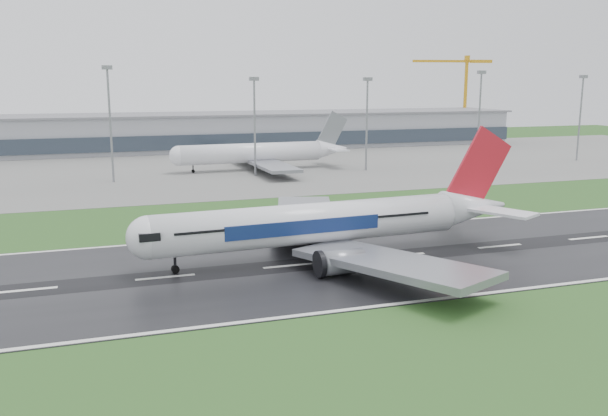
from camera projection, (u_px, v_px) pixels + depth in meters
name	position (u px, v px, depth m)	size (l,w,h in m)	color
ground	(500.00, 247.00, 115.55)	(520.00, 520.00, 0.00)	#244C1C
runway	(500.00, 246.00, 115.54)	(400.00, 45.00, 0.10)	black
apron	(295.00, 163.00, 232.01)	(400.00, 130.00, 0.08)	slate
terminal	(256.00, 131.00, 286.45)	(240.00, 36.00, 15.00)	gray
main_airliner	(337.00, 197.00, 107.17)	(69.60, 66.29, 20.55)	silver
parked_airliner	(259.00, 142.00, 213.58)	(63.41, 59.04, 18.59)	white
tower_crane	(465.00, 97.00, 333.50)	(43.18, 2.36, 42.75)	orange
floodmast_1	(110.00, 127.00, 185.77)	(0.64, 0.64, 32.89)	gray
floodmast_2	(255.00, 129.00, 199.34)	(0.64, 0.64, 29.72)	gray
floodmast_3	(367.00, 126.00, 211.05)	(0.64, 0.64, 29.66)	gray
floodmast_4	(479.00, 120.00, 223.99)	(0.64, 0.64, 32.05)	gray
floodmast_5	(580.00, 120.00, 237.47)	(0.64, 0.64, 30.64)	gray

